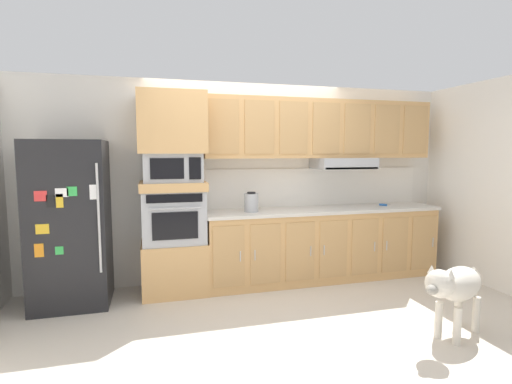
{
  "coord_description": "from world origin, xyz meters",
  "views": [
    {
      "loc": [
        -1.18,
        -3.75,
        1.64
      ],
      "look_at": [
        -0.07,
        0.36,
        1.19
      ],
      "focal_mm": 27.1,
      "sensor_mm": 36.0,
      "label": 1
    }
  ],
  "objects_px": {
    "refrigerator": "(71,223)",
    "microwave": "(173,168)",
    "screwdriver": "(383,205)",
    "dog": "(455,286)",
    "electric_kettle": "(251,202)",
    "built_in_oven": "(174,216)"
  },
  "relations": [
    {
      "from": "refrigerator",
      "to": "electric_kettle",
      "type": "xyz_separation_m",
      "value": [
        2.0,
        0.02,
        0.15
      ]
    },
    {
      "from": "refrigerator",
      "to": "microwave",
      "type": "xyz_separation_m",
      "value": [
        1.08,
        0.07,
        0.58
      ]
    },
    {
      "from": "microwave",
      "to": "dog",
      "type": "relative_size",
      "value": 0.69
    },
    {
      "from": "built_in_oven",
      "to": "electric_kettle",
      "type": "height_order",
      "value": "built_in_oven"
    },
    {
      "from": "built_in_oven",
      "to": "screwdriver",
      "type": "distance_m",
      "value": 2.75
    },
    {
      "from": "microwave",
      "to": "screwdriver",
      "type": "xyz_separation_m",
      "value": [
        2.75,
        -0.01,
        -0.53
      ]
    },
    {
      "from": "electric_kettle",
      "to": "microwave",
      "type": "bearing_deg",
      "value": 177.05
    },
    {
      "from": "electric_kettle",
      "to": "dog",
      "type": "xyz_separation_m",
      "value": [
        1.39,
        -1.75,
        -0.57
      ]
    },
    {
      "from": "dog",
      "to": "screwdriver",
      "type": "bearing_deg",
      "value": -127.55
    },
    {
      "from": "refrigerator",
      "to": "microwave",
      "type": "relative_size",
      "value": 2.73
    },
    {
      "from": "refrigerator",
      "to": "dog",
      "type": "height_order",
      "value": "refrigerator"
    },
    {
      "from": "refrigerator",
      "to": "dog",
      "type": "bearing_deg",
      "value": -27.05
    },
    {
      "from": "screwdriver",
      "to": "dog",
      "type": "xyz_separation_m",
      "value": [
        -0.45,
        -1.79,
        -0.47
      ]
    },
    {
      "from": "refrigerator",
      "to": "electric_kettle",
      "type": "relative_size",
      "value": 7.33
    },
    {
      "from": "screwdriver",
      "to": "electric_kettle",
      "type": "distance_m",
      "value": 1.84
    },
    {
      "from": "microwave",
      "to": "electric_kettle",
      "type": "distance_m",
      "value": 1.01
    },
    {
      "from": "built_in_oven",
      "to": "electric_kettle",
      "type": "relative_size",
      "value": 2.92
    },
    {
      "from": "microwave",
      "to": "screwdriver",
      "type": "bearing_deg",
      "value": -0.14
    },
    {
      "from": "microwave",
      "to": "screwdriver",
      "type": "relative_size",
      "value": 3.82
    },
    {
      "from": "built_in_oven",
      "to": "electric_kettle",
      "type": "distance_m",
      "value": 0.93
    },
    {
      "from": "screwdriver",
      "to": "dog",
      "type": "bearing_deg",
      "value": -103.99
    },
    {
      "from": "screwdriver",
      "to": "dog",
      "type": "relative_size",
      "value": 0.18
    }
  ]
}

